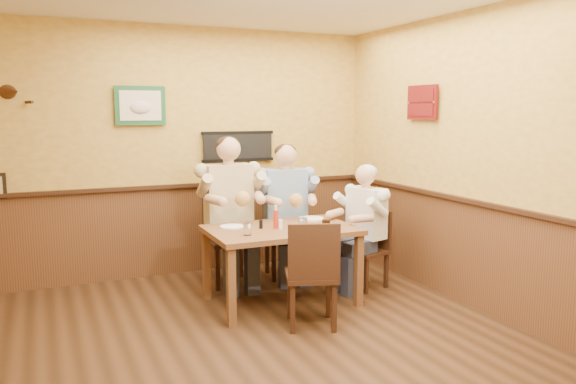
% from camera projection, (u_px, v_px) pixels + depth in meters
% --- Properties ---
extents(room, '(5.02, 5.03, 2.81)m').
position_uv_depth(room, '(239.00, 135.00, 4.16)').
color(room, black).
rests_on(room, ground).
extents(dining_table, '(1.40, 0.90, 0.75)m').
position_uv_depth(dining_table, '(281.00, 237.00, 5.42)').
color(dining_table, brown).
rests_on(dining_table, ground).
extents(chair_back_left, '(0.47, 0.47, 1.00)m').
position_uv_depth(chair_back_left, '(229.00, 238.00, 6.04)').
color(chair_back_left, '#381F11').
rests_on(chair_back_left, ground).
extents(chair_back_right, '(0.50, 0.50, 0.94)m').
position_uv_depth(chair_back_right, '(285.00, 235.00, 6.32)').
color(chair_back_right, '#381F11').
rests_on(chair_back_right, ground).
extents(chair_right_end, '(0.47, 0.47, 0.82)m').
position_uv_depth(chair_right_end, '(366.00, 249.00, 5.93)').
color(chair_right_end, '#381F11').
rests_on(chair_right_end, ground).
extents(chair_near_side, '(0.56, 0.56, 0.94)m').
position_uv_depth(chair_near_side, '(311.00, 273.00, 4.86)').
color(chair_near_side, '#381F11').
rests_on(chair_near_side, ground).
extents(diner_tan_shirt, '(0.68, 0.68, 1.44)m').
position_uv_depth(diner_tan_shirt, '(229.00, 219.00, 6.01)').
color(diner_tan_shirt, beige).
rests_on(diner_tan_shirt, ground).
extents(diner_blue_polo, '(0.72, 0.72, 1.35)m').
position_uv_depth(diner_blue_polo, '(285.00, 218.00, 6.29)').
color(diner_blue_polo, '#7E98BD').
rests_on(diner_blue_polo, ground).
extents(diner_white_elder, '(0.67, 0.67, 1.18)m').
position_uv_depth(diner_white_elder, '(366.00, 233.00, 5.90)').
color(diner_white_elder, white).
rests_on(diner_white_elder, ground).
extents(water_glass_left, '(0.08, 0.08, 0.11)m').
position_uv_depth(water_glass_left, '(247.00, 229.00, 5.07)').
color(water_glass_left, white).
rests_on(water_glass_left, dining_table).
extents(water_glass_mid, '(0.11, 0.11, 0.13)m').
position_uv_depth(water_glass_mid, '(303.00, 225.00, 5.20)').
color(water_glass_mid, white).
rests_on(water_glass_mid, dining_table).
extents(cola_tumbler, '(0.08, 0.08, 0.10)m').
position_uv_depth(cola_tumbler, '(326.00, 225.00, 5.29)').
color(cola_tumbler, black).
rests_on(cola_tumbler, dining_table).
extents(hot_sauce_bottle, '(0.06, 0.06, 0.20)m').
position_uv_depth(hot_sauce_bottle, '(276.00, 218.00, 5.35)').
color(hot_sauce_bottle, red).
rests_on(hot_sauce_bottle, dining_table).
extents(salt_shaker, '(0.04, 0.04, 0.09)m').
position_uv_depth(salt_shaker, '(280.00, 224.00, 5.32)').
color(salt_shaker, white).
rests_on(salt_shaker, dining_table).
extents(pepper_shaker, '(0.04, 0.04, 0.08)m').
position_uv_depth(pepper_shaker, '(261.00, 224.00, 5.35)').
color(pepper_shaker, black).
rests_on(pepper_shaker, dining_table).
extents(plate_far_left, '(0.29, 0.29, 0.02)m').
position_uv_depth(plate_far_left, '(232.00, 227.00, 5.41)').
color(plate_far_left, white).
rests_on(plate_far_left, dining_table).
extents(plate_far_right, '(0.27, 0.27, 0.02)m').
position_uv_depth(plate_far_right, '(311.00, 219.00, 5.81)').
color(plate_far_right, white).
rests_on(plate_far_right, dining_table).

